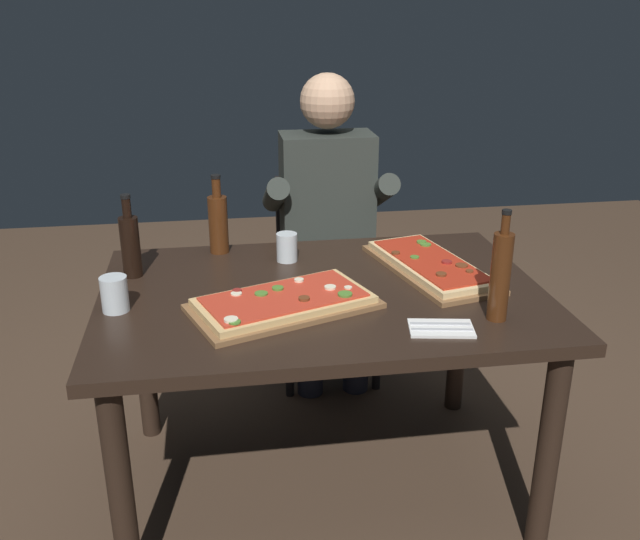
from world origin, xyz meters
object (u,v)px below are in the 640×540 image
object	(u,v)px
pizza_rectangular_front	(284,303)
oil_bottle_amber	(130,244)
seated_diner	(329,219)
pizza_rectangular_left	(430,265)
tumbler_far_side	(115,296)
dining_table	(322,317)
wine_bottle_dark	(218,222)
diner_chair	(324,266)
vinegar_bottle_green	(500,275)
tumbler_near_camera	(287,249)

from	to	relation	value
pizza_rectangular_front	oil_bottle_amber	size ratio (longest dim) A/B	2.18
pizza_rectangular_front	seated_diner	xyz separation A→B (m)	(0.28, 0.86, -0.02)
pizza_rectangular_left	oil_bottle_amber	size ratio (longest dim) A/B	2.14
tumbler_far_side	seated_diner	xyz separation A→B (m)	(0.77, 0.79, -0.04)
pizza_rectangular_front	oil_bottle_amber	xyz separation A→B (m)	(-0.47, 0.34, 0.09)
dining_table	wine_bottle_dark	bearing A→B (deg)	127.58
tumbler_far_side	pizza_rectangular_front	bearing A→B (deg)	-7.34
oil_bottle_amber	tumbler_far_side	bearing A→B (deg)	-95.20
tumbler_far_side	diner_chair	bearing A→B (deg)	49.78
wine_bottle_dark	seated_diner	distance (m)	0.57
pizza_rectangular_front	seated_diner	world-z (taller)	seated_diner
pizza_rectangular_front	tumbler_far_side	xyz separation A→B (m)	(-0.49, 0.06, 0.03)
wine_bottle_dark	vinegar_bottle_green	xyz separation A→B (m)	(0.78, -0.69, 0.02)
seated_diner	pizza_rectangular_front	bearing A→B (deg)	-107.93
tumbler_near_camera	tumbler_far_side	xyz separation A→B (m)	(-0.55, -0.34, 0.00)
oil_bottle_amber	tumbler_near_camera	bearing A→B (deg)	7.04
dining_table	tumbler_far_side	world-z (taller)	tumbler_far_side
wine_bottle_dark	tumbler_near_camera	xyz separation A→B (m)	(0.23, -0.13, -0.07)
vinegar_bottle_green	seated_diner	distance (m)	1.08
dining_table	tumbler_near_camera	distance (m)	0.33
pizza_rectangular_left	tumbler_far_side	size ratio (longest dim) A/B	5.62
pizza_rectangular_left	oil_bottle_amber	distance (m)	1.00
wine_bottle_dark	tumbler_far_side	size ratio (longest dim) A/B	2.69
dining_table	oil_bottle_amber	world-z (taller)	oil_bottle_amber
tumbler_near_camera	oil_bottle_amber	bearing A→B (deg)	-172.96
diner_chair	wine_bottle_dark	bearing A→B (deg)	-135.67
tumbler_near_camera	tumbler_far_side	distance (m)	0.64
pizza_rectangular_front	seated_diner	distance (m)	0.90
wine_bottle_dark	seated_diner	size ratio (longest dim) A/B	0.22
pizza_rectangular_front	pizza_rectangular_left	bearing A→B (deg)	23.75
oil_bottle_amber	vinegar_bottle_green	bearing A→B (deg)	-25.07
wine_bottle_dark	seated_diner	bearing A→B (deg)	35.54
tumbler_near_camera	tumbler_far_side	bearing A→B (deg)	-148.22
vinegar_bottle_green	tumbler_far_side	size ratio (longest dim) A/B	3.07
tumbler_near_camera	vinegar_bottle_green	bearing A→B (deg)	-45.92
dining_table	seated_diner	distance (m)	0.76
tumbler_far_side	diner_chair	xyz separation A→B (m)	(0.77, 0.91, -0.30)
wine_bottle_dark	tumbler_near_camera	world-z (taller)	wine_bottle_dark
oil_bottle_amber	tumbler_far_side	size ratio (longest dim) A/B	2.62
tumbler_near_camera	tumbler_far_side	size ratio (longest dim) A/B	0.93
pizza_rectangular_front	pizza_rectangular_left	world-z (taller)	same
pizza_rectangular_left	wine_bottle_dark	distance (m)	0.77
dining_table	vinegar_bottle_green	bearing A→B (deg)	-31.22
dining_table	seated_diner	world-z (taller)	seated_diner
pizza_rectangular_front	oil_bottle_amber	distance (m)	0.59
vinegar_bottle_green	pizza_rectangular_front	bearing A→B (deg)	164.91
diner_chair	vinegar_bottle_green	bearing A→B (deg)	-74.12
wine_bottle_dark	seated_diner	xyz separation A→B (m)	(0.46, 0.33, -0.11)
dining_table	tumbler_far_side	distance (m)	0.65
seated_diner	oil_bottle_amber	bearing A→B (deg)	-145.27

